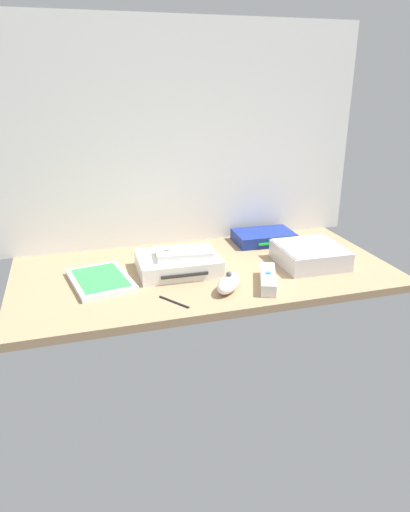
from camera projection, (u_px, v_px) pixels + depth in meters
The scene contains 10 objects.
ground_plane at pixel (205, 273), 123.68cm from camera, with size 100.00×48.00×2.00cm, color #9E7F5B.
back_wall at pixel (181, 137), 133.73cm from camera, with size 110.00×1.20×64.00cm, color white.
game_console at pixel (178, 263), 121.81cm from camera, with size 21.32×16.83×4.40cm.
mini_computer at pixel (310, 255), 126.59cm from camera, with size 17.43×17.43×5.30cm.
game_case at pixel (101, 280), 115.20cm from camera, with size 16.79×21.13×1.56cm.
network_router at pixel (264, 237), 143.54cm from camera, with size 18.36×12.79×3.40cm.
remote_wand at pixel (268, 279), 113.97cm from camera, with size 8.92×15.06×3.40cm.
remote_nunchuk at pixel (229, 283), 110.46cm from camera, with size 9.83×10.47×5.10cm.
remote_classic_pad at pixel (183, 253), 120.14cm from camera, with size 15.19×9.53×2.40cm.
stylus_pen at pixel (174, 301), 105.33cm from camera, with size 0.70×0.70×9.00cm, color black.
Camera 1 is at (-32.48, -108.90, 48.04)cm, focal length 32.33 mm.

